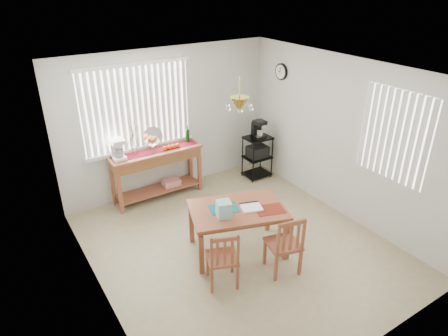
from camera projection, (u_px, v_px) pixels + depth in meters
ground at (238, 246)px, 6.00m from camera, size 4.00×4.50×0.01m
room_shell at (240, 141)px, 5.27m from camera, size 4.20×4.70×2.70m
sideboard at (157, 162)px, 7.02m from camera, size 1.63×0.46×0.92m
sideboard_items at (141, 146)px, 6.74m from camera, size 1.55×0.39×0.70m
wire_cart at (257, 153)px, 7.82m from camera, size 0.50×0.40×0.84m
cart_items at (258, 129)px, 7.61m from camera, size 0.20×0.24×0.35m
dining_table at (238, 213)px, 5.64m from camera, size 1.53×1.23×0.71m
table_items at (231, 209)px, 5.44m from camera, size 0.99×0.77×0.23m
chair_left at (223, 259)px, 5.09m from camera, size 0.50×0.50×0.84m
chair_right at (285, 245)px, 5.30m from camera, size 0.51×0.51×0.90m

